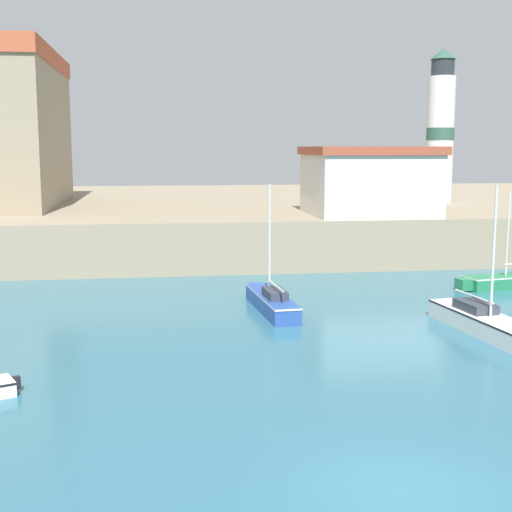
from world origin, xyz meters
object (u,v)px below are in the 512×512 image
at_px(lighthouse, 440,129).
at_px(harbor_shed_near_wharf, 369,180).
at_px(sailboat_green_4, 509,280).
at_px(sailboat_white_2, 485,321).
at_px(sailboat_blue_0, 271,301).

height_order(lighthouse, harbor_shed_near_wharf, lighthouse).
distance_m(sailboat_green_4, harbor_shed_near_wharf, 11.33).
bearing_deg(lighthouse, sailboat_white_2, -108.20).
xyz_separation_m(sailboat_white_2, harbor_shed_near_wharf, (0.57, 17.51, 4.62)).
xyz_separation_m(sailboat_blue_0, sailboat_white_2, (7.53, -4.80, -0.01)).
distance_m(lighthouse, harbor_shed_near_wharf, 12.18).
bearing_deg(sailboat_white_2, sailboat_green_4, 57.51).
xyz_separation_m(sailboat_green_4, lighthouse, (3.25, 17.71, 8.03)).
bearing_deg(sailboat_green_4, harbor_shed_near_wharf, 117.44).
xyz_separation_m(sailboat_white_2, lighthouse, (8.57, 26.06, 7.96)).
bearing_deg(sailboat_blue_0, sailboat_white_2, -32.53).
distance_m(sailboat_white_2, harbor_shed_near_wharf, 18.11).
bearing_deg(sailboat_blue_0, harbor_shed_near_wharf, 57.51).
xyz_separation_m(sailboat_white_2, sailboat_green_4, (5.32, 8.35, -0.07)).
relative_size(sailboat_green_4, lighthouse, 0.51).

